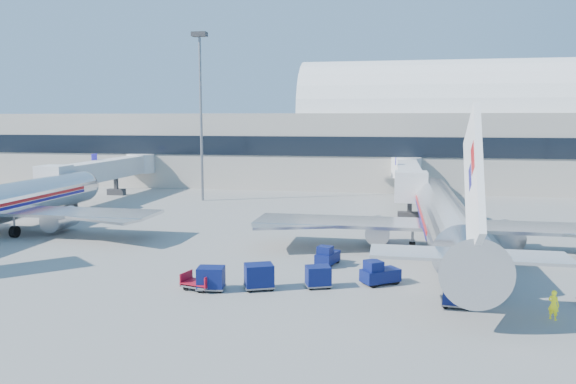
% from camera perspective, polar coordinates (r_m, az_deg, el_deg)
% --- Properties ---
extents(ground, '(260.00, 260.00, 0.00)m').
position_cam_1_polar(ground, '(44.74, 3.03, -7.02)').
color(ground, gray).
rests_on(ground, ground).
extents(terminal, '(170.00, 28.15, 21.00)m').
position_cam_1_polar(terminal, '(100.84, -0.39, 5.38)').
color(terminal, '#B2AA9E').
rests_on(terminal, ground).
extents(airliner_main, '(32.00, 37.26, 12.07)m').
position_cam_1_polar(airliner_main, '(48.36, 15.62, -2.64)').
color(airliner_main, silver).
rests_on(airliner_main, ground).
extents(jetbridge_near, '(4.40, 27.50, 6.25)m').
position_cam_1_polar(jetbridge_near, '(74.14, 12.08, 1.68)').
color(jetbridge_near, silver).
rests_on(jetbridge_near, ground).
extents(jetbridge_mid, '(4.40, 27.50, 6.25)m').
position_cam_1_polar(jetbridge_mid, '(84.26, -17.82, 2.16)').
color(jetbridge_mid, silver).
rests_on(jetbridge_mid, ground).
extents(mast_west, '(2.00, 1.20, 22.60)m').
position_cam_1_polar(mast_west, '(77.42, -8.87, 10.05)').
color(mast_west, slate).
rests_on(mast_west, ground).
extents(barrier_near, '(3.00, 0.55, 0.90)m').
position_cam_1_polar(barrier_near, '(47.82, 25.42, -6.24)').
color(barrier_near, '#9E9E96').
rests_on(barrier_near, ground).
extents(tug_lead, '(2.86, 2.54, 1.68)m').
position_cam_1_polar(tug_lead, '(38.93, 9.22, -8.15)').
color(tug_lead, '#09124A').
rests_on(tug_lead, ground).
extents(tug_right, '(2.62, 2.43, 1.56)m').
position_cam_1_polar(tug_right, '(41.06, 18.85, -7.72)').
color(tug_right, '#09124A').
rests_on(tug_right, ground).
extents(tug_left, '(1.81, 2.65, 1.57)m').
position_cam_1_polar(tug_left, '(43.41, 3.98, -6.50)').
color(tug_left, '#09124A').
rests_on(tug_left, ground).
extents(cart_train_a, '(2.00, 1.77, 1.46)m').
position_cam_1_polar(cart_train_a, '(37.76, 3.08, -8.54)').
color(cart_train_a, '#09124A').
rests_on(cart_train_a, ground).
extents(cart_train_b, '(2.34, 2.10, 1.70)m').
position_cam_1_polar(cart_train_b, '(37.34, -2.96, -8.52)').
color(cart_train_b, '#09124A').
rests_on(cart_train_b, ground).
extents(cart_train_c, '(1.95, 1.58, 1.58)m').
position_cam_1_polar(cart_train_c, '(37.40, -7.83, -8.65)').
color(cart_train_c, '#09124A').
rests_on(cart_train_c, ground).
extents(cart_solo_near, '(1.83, 1.46, 1.50)m').
position_cam_1_polar(cart_solo_near, '(35.47, 16.77, -9.87)').
color(cart_solo_near, '#09124A').
rests_on(cart_solo_near, ground).
extents(cart_open_red, '(2.31, 1.89, 0.54)m').
position_cam_1_polar(cart_open_red, '(37.82, -9.05, -9.21)').
color(cart_open_red, slate).
rests_on(cart_open_red, ground).
extents(ramp_worker, '(0.73, 0.71, 1.70)m').
position_cam_1_polar(ramp_worker, '(35.24, 25.37, -10.32)').
color(ramp_worker, yellow).
rests_on(ramp_worker, ground).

